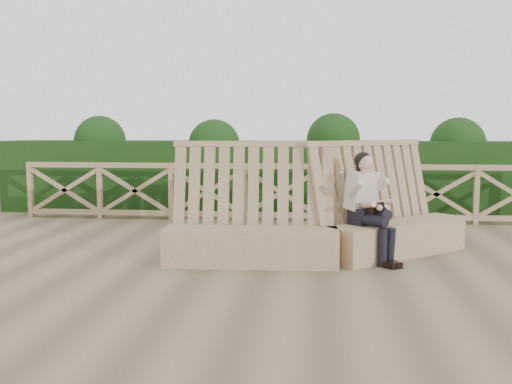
# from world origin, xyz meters

# --- Properties ---
(ground) EXTENTS (60.00, 60.00, 0.00)m
(ground) POSITION_xyz_m (0.00, 0.00, 0.00)
(ground) COLOR brown
(ground) RESTS_ON ground
(bench) EXTENTS (4.12, 2.17, 1.61)m
(bench) POSITION_xyz_m (0.78, 0.40, 0.41)
(bench) COLOR #82654A
(bench) RESTS_ON ground
(woman) EXTENTS (0.75, 0.86, 1.45)m
(woman) POSITION_xyz_m (1.34, 0.36, 0.78)
(woman) COLOR black
(woman) RESTS_ON ground
(guardrail) EXTENTS (10.10, 0.09, 1.10)m
(guardrail) POSITION_xyz_m (0.00, 3.50, 0.55)
(guardrail) COLOR #977858
(guardrail) RESTS_ON ground
(hedge) EXTENTS (12.00, 1.20, 1.50)m
(hedge) POSITION_xyz_m (0.00, 4.70, 0.75)
(hedge) COLOR black
(hedge) RESTS_ON ground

